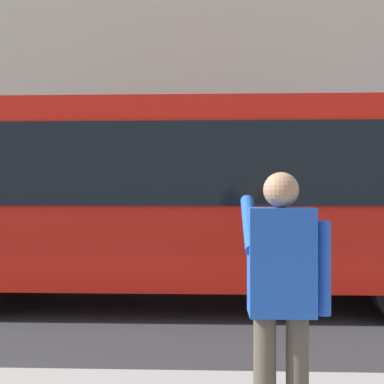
# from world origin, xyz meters

# --- Properties ---
(ground_plane) EXTENTS (60.00, 60.00, 0.00)m
(ground_plane) POSITION_xyz_m (0.00, 0.00, 0.00)
(ground_plane) COLOR #2B2B2D
(building_facade_far) EXTENTS (28.00, 1.55, 12.00)m
(building_facade_far) POSITION_xyz_m (-0.02, -6.80, 5.99)
(building_facade_far) COLOR beige
(building_facade_far) RESTS_ON ground_plane
(red_bus) EXTENTS (9.05, 2.54, 3.08)m
(red_bus) POSITION_xyz_m (1.34, 0.28, 1.68)
(red_bus) COLOR red
(red_bus) RESTS_ON ground_plane
(pedestrian_photographer) EXTENTS (0.53, 0.52, 1.70)m
(pedestrian_photographer) POSITION_xyz_m (0.49, 4.75, 1.14)
(pedestrian_photographer) COLOR #4C4238
(pedestrian_photographer) RESTS_ON sidewalk_curb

